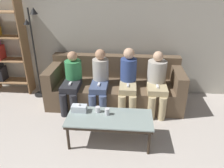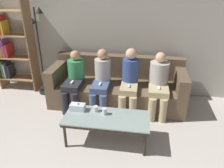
{
  "view_description": "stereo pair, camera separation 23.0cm",
  "coord_description": "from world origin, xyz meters",
  "px_view_note": "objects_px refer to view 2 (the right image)",
  "views": [
    {
      "loc": [
        0.27,
        -0.28,
        2.17
      ],
      "look_at": [
        0.0,
        2.86,
        0.67
      ],
      "focal_mm": 35.0,
      "sensor_mm": 36.0,
      "label": 1
    },
    {
      "loc": [
        0.5,
        -0.25,
        2.17
      ],
      "look_at": [
        0.0,
        2.86,
        0.67
      ],
      "focal_mm": 35.0,
      "sensor_mm": 36.0,
      "label": 2
    }
  ],
  "objects_px": {
    "coffee_table": "(107,120)",
    "seated_person_mid_left": "(102,79)",
    "seated_person_mid_right": "(130,80)",
    "seated_person_right_end": "(159,82)",
    "bookshelf": "(9,46)",
    "cup_near_right": "(105,111)",
    "standing_lamp": "(40,43)",
    "cup_near_left": "(96,109)",
    "couch": "(117,87)",
    "tissue_box": "(78,107)",
    "seated_person_left_end": "(74,79)"
  },
  "relations": [
    {
      "from": "seated_person_right_end",
      "to": "seated_person_left_end",
      "type": "bearing_deg",
      "value": -178.93
    },
    {
      "from": "couch",
      "to": "standing_lamp",
      "type": "xyz_separation_m",
      "value": [
        -1.54,
        0.15,
        0.76
      ]
    },
    {
      "from": "coffee_table",
      "to": "standing_lamp",
      "type": "distance_m",
      "value": 2.17
    },
    {
      "from": "standing_lamp",
      "to": "seated_person_mid_left",
      "type": "relative_size",
      "value": 1.61
    },
    {
      "from": "cup_near_right",
      "to": "coffee_table",
      "type": "bearing_deg",
      "value": -59.51
    },
    {
      "from": "cup_near_left",
      "to": "seated_person_mid_right",
      "type": "bearing_deg",
      "value": 63.09
    },
    {
      "from": "seated_person_left_end",
      "to": "seated_person_mid_right",
      "type": "bearing_deg",
      "value": 0.98
    },
    {
      "from": "seated_person_mid_right",
      "to": "seated_person_mid_left",
      "type": "bearing_deg",
      "value": -178.89
    },
    {
      "from": "coffee_table",
      "to": "cup_near_right",
      "type": "xyz_separation_m",
      "value": [
        -0.04,
        0.07,
        0.09
      ]
    },
    {
      "from": "tissue_box",
      "to": "seated_person_left_end",
      "type": "relative_size",
      "value": 0.21
    },
    {
      "from": "cup_near_right",
      "to": "seated_person_right_end",
      "type": "distance_m",
      "value": 1.2
    },
    {
      "from": "couch",
      "to": "seated_person_mid_right",
      "type": "relative_size",
      "value": 2.2
    },
    {
      "from": "coffee_table",
      "to": "bookshelf",
      "type": "xyz_separation_m",
      "value": [
        -2.33,
        1.48,
        0.56
      ]
    },
    {
      "from": "cup_near_left",
      "to": "seated_person_mid_right",
      "type": "height_order",
      "value": "seated_person_mid_right"
    },
    {
      "from": "bookshelf",
      "to": "seated_person_left_end",
      "type": "distance_m",
      "value": 1.69
    },
    {
      "from": "couch",
      "to": "seated_person_left_end",
      "type": "bearing_deg",
      "value": -161.95
    },
    {
      "from": "standing_lamp",
      "to": "couch",
      "type": "bearing_deg",
      "value": -5.59
    },
    {
      "from": "seated_person_right_end",
      "to": "cup_near_left",
      "type": "bearing_deg",
      "value": -137.63
    },
    {
      "from": "seated_person_mid_left",
      "to": "seated_person_mid_right",
      "type": "distance_m",
      "value": 0.5
    },
    {
      "from": "coffee_table",
      "to": "seated_person_mid_right",
      "type": "xyz_separation_m",
      "value": [
        0.24,
        0.96,
        0.21
      ]
    },
    {
      "from": "standing_lamp",
      "to": "seated_person_mid_left",
      "type": "bearing_deg",
      "value": -16.8
    },
    {
      "from": "bookshelf",
      "to": "cup_near_right",
      "type": "bearing_deg",
      "value": -31.77
    },
    {
      "from": "cup_near_left",
      "to": "cup_near_right",
      "type": "relative_size",
      "value": 0.87
    },
    {
      "from": "cup_near_left",
      "to": "tissue_box",
      "type": "relative_size",
      "value": 0.39
    },
    {
      "from": "bookshelf",
      "to": "seated_person_mid_right",
      "type": "bearing_deg",
      "value": -11.51
    },
    {
      "from": "standing_lamp",
      "to": "seated_person_mid_right",
      "type": "bearing_deg",
      "value": -11.96
    },
    {
      "from": "cup_near_left",
      "to": "couch",
      "type": "bearing_deg",
      "value": 80.82
    },
    {
      "from": "couch",
      "to": "cup_near_left",
      "type": "height_order",
      "value": "couch"
    },
    {
      "from": "seated_person_mid_right",
      "to": "seated_person_right_end",
      "type": "xyz_separation_m",
      "value": [
        0.5,
        0.01,
        -0.01
      ]
    },
    {
      "from": "seated_person_left_end",
      "to": "coffee_table",
      "type": "bearing_deg",
      "value": -50.8
    },
    {
      "from": "cup_near_right",
      "to": "seated_person_right_end",
      "type": "bearing_deg",
      "value": 49.11
    },
    {
      "from": "cup_near_right",
      "to": "couch",
      "type": "bearing_deg",
      "value": 88.64
    },
    {
      "from": "bookshelf",
      "to": "seated_person_mid_right",
      "type": "height_order",
      "value": "bookshelf"
    },
    {
      "from": "tissue_box",
      "to": "seated_person_right_end",
      "type": "bearing_deg",
      "value": 35.43
    },
    {
      "from": "seated_person_left_end",
      "to": "seated_person_mid_right",
      "type": "relative_size",
      "value": 0.92
    },
    {
      "from": "coffee_table",
      "to": "cup_near_left",
      "type": "xyz_separation_m",
      "value": [
        -0.19,
        0.12,
        0.08
      ]
    },
    {
      "from": "bookshelf",
      "to": "seated_person_mid_left",
      "type": "bearing_deg",
      "value": -14.48
    },
    {
      "from": "bookshelf",
      "to": "seated_person_left_end",
      "type": "relative_size",
      "value": 1.81
    },
    {
      "from": "standing_lamp",
      "to": "coffee_table",
      "type": "bearing_deg",
      "value": -40.74
    },
    {
      "from": "coffee_table",
      "to": "seated_person_left_end",
      "type": "bearing_deg",
      "value": 129.2
    },
    {
      "from": "seated_person_mid_right",
      "to": "coffee_table",
      "type": "bearing_deg",
      "value": -103.98
    },
    {
      "from": "seated_person_mid_left",
      "to": "bookshelf",
      "type": "bearing_deg",
      "value": 165.52
    },
    {
      "from": "bookshelf",
      "to": "seated_person_right_end",
      "type": "bearing_deg",
      "value": -9.46
    },
    {
      "from": "tissue_box",
      "to": "seated_person_mid_right",
      "type": "xyz_separation_m",
      "value": [
        0.7,
        0.84,
        0.12
      ]
    },
    {
      "from": "coffee_table",
      "to": "seated_person_mid_left",
      "type": "distance_m",
      "value": 1.01
    },
    {
      "from": "coffee_table",
      "to": "seated_person_mid_right",
      "type": "height_order",
      "value": "seated_person_mid_right"
    },
    {
      "from": "seated_person_mid_right",
      "to": "seated_person_right_end",
      "type": "distance_m",
      "value": 0.5
    },
    {
      "from": "cup_near_right",
      "to": "seated_person_left_end",
      "type": "bearing_deg",
      "value": 129.79
    },
    {
      "from": "cup_near_left",
      "to": "seated_person_left_end",
      "type": "distance_m",
      "value": 1.01
    },
    {
      "from": "standing_lamp",
      "to": "cup_near_right",
      "type": "bearing_deg",
      "value": -40.01
    }
  ]
}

